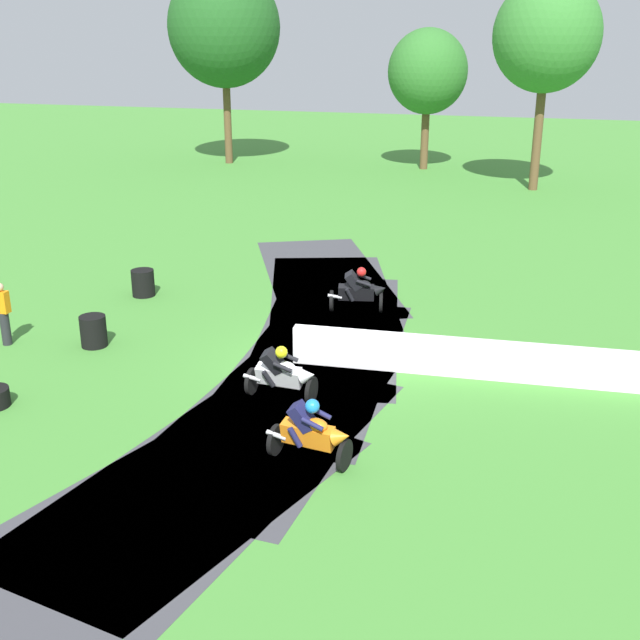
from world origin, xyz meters
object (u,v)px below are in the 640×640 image
at_px(motorcycle_lead_orange, 312,432).
at_px(motorcycle_trailing_black, 359,290).
at_px(motorcycle_chase_white, 282,374).
at_px(track_marshal, 3,314).
at_px(tire_stack_mid_b, 143,283).
at_px(tire_stack_mid_a, 93,331).

distance_m(motorcycle_lead_orange, motorcycle_trailing_black, 8.51).
xyz_separation_m(motorcycle_chase_white, track_marshal, (-7.79, 1.19, 0.18)).
bearing_deg(motorcycle_chase_white, tire_stack_mid_b, 137.78).
distance_m(motorcycle_lead_orange, motorcycle_chase_white, 2.76).
relative_size(motorcycle_chase_white, motorcycle_trailing_black, 1.00).
bearing_deg(tire_stack_mid_b, motorcycle_lead_orange, -46.64).
height_order(motorcycle_trailing_black, tire_stack_mid_a, motorcycle_trailing_black).
height_order(motorcycle_chase_white, track_marshal, track_marshal).
bearing_deg(tire_stack_mid_a, motorcycle_chase_white, -16.94).
bearing_deg(track_marshal, motorcycle_chase_white, -8.70).
xyz_separation_m(motorcycle_lead_orange, motorcycle_chase_white, (-1.37, 2.40, -0.02)).
relative_size(motorcycle_chase_white, tire_stack_mid_a, 2.12).
bearing_deg(motorcycle_lead_orange, track_marshal, 158.55).
relative_size(tire_stack_mid_a, track_marshal, 0.49).
relative_size(motorcycle_trailing_black, tire_stack_mid_b, 2.13).
relative_size(tire_stack_mid_a, tire_stack_mid_b, 1.00).
bearing_deg(motorcycle_chase_white, tire_stack_mid_a, 163.06).
xyz_separation_m(motorcycle_trailing_black, tire_stack_mid_b, (-6.58, -0.30, -0.25)).
distance_m(motorcycle_chase_white, tire_stack_mid_b, 8.53).
height_order(motorcycle_chase_white, tire_stack_mid_b, motorcycle_chase_white).
bearing_deg(motorcycle_lead_orange, motorcycle_trailing_black, 97.43).
relative_size(motorcycle_chase_white, tire_stack_mid_b, 2.12).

